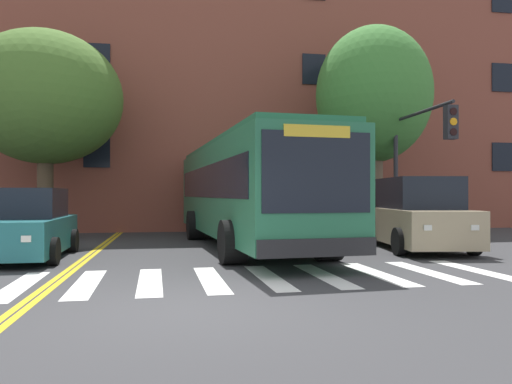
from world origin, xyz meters
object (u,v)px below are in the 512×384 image
(car_tan_far_lane, at_px, (416,215))
(traffic_light_near_corner, at_px, (418,146))
(street_tree_curbside_small, at_px, (45,98))
(city_bus, at_px, (245,189))
(car_teal_near_lane, at_px, (27,227))
(street_tree_curbside_large, at_px, (373,96))

(car_tan_far_lane, relative_size, traffic_light_near_corner, 1.05)
(street_tree_curbside_small, bearing_deg, car_tan_far_lane, -24.95)
(city_bus, bearing_deg, car_teal_near_lane, -161.54)
(car_teal_near_lane, bearing_deg, street_tree_curbside_small, 98.95)
(city_bus, bearing_deg, car_tan_far_lane, -18.03)
(car_tan_far_lane, xyz_separation_m, traffic_light_near_corner, (0.92, 1.63, 2.26))
(street_tree_curbside_small, bearing_deg, street_tree_curbside_large, -2.49)
(city_bus, height_order, street_tree_curbside_large, street_tree_curbside_large)
(street_tree_curbside_small, bearing_deg, traffic_light_near_corner, -16.92)
(car_teal_near_lane, xyz_separation_m, car_tan_far_lane, (10.92, 0.38, 0.20))
(traffic_light_near_corner, bearing_deg, car_teal_near_lane, -170.37)
(traffic_light_near_corner, bearing_deg, car_tan_far_lane, -119.33)
(city_bus, relative_size, car_tan_far_lane, 2.43)
(car_teal_near_lane, relative_size, car_tan_far_lane, 0.86)
(city_bus, height_order, car_tan_far_lane, city_bus)
(car_tan_far_lane, distance_m, street_tree_curbside_small, 13.72)
(city_bus, distance_m, street_tree_curbside_small, 8.62)
(street_tree_curbside_large, bearing_deg, street_tree_curbside_small, 177.51)
(street_tree_curbside_large, bearing_deg, car_teal_near_lane, -155.41)
(car_tan_far_lane, bearing_deg, city_bus, 161.97)
(car_teal_near_lane, distance_m, street_tree_curbside_large, 13.70)
(car_teal_near_lane, bearing_deg, traffic_light_near_corner, 9.63)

